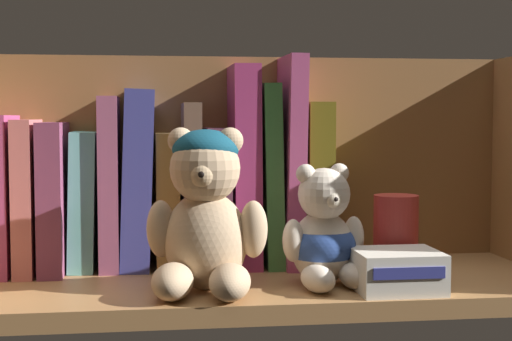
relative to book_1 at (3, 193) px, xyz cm
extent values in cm
cube|color=#9E7042|center=(27.05, -8.83, -9.89)|extent=(66.88, 24.09, 2.00)
cube|color=brown|center=(27.05, 3.82, 2.58)|extent=(69.28, 1.20, 26.94)
cube|color=#A53C6F|center=(0.00, 0.00, 0.00)|extent=(3.21, 14.01, 17.79)
cube|color=#C26666|center=(3.09, 0.00, -0.24)|extent=(2.15, 14.32, 17.29)
cube|color=#7A3757|center=(5.94, 0.00, -0.40)|extent=(2.68, 14.36, 16.98)
cube|color=#69C1B7|center=(9.15, 0.00, -0.95)|extent=(3.33, 9.21, 15.95)
cube|color=#984F72|center=(12.12, 0.00, 1.06)|extent=(2.21, 10.24, 19.90)
cube|color=#3D4195|center=(15.33, 0.00, 1.46)|extent=(4.11, 10.01, 20.80)
cube|color=#B68842|center=(18.77, 0.00, -1.04)|extent=(2.67, 9.28, 15.69)
cube|color=brown|center=(21.54, 0.00, 0.71)|extent=(2.01, 11.32, 19.20)
cube|color=#603348|center=(24.41, 0.00, -0.74)|extent=(3.09, 13.06, 16.33)
cube|color=#9F3166|center=(27.79, 0.00, 2.90)|extent=(3.26, 11.19, 23.60)
cube|color=#3D7B3C|center=(30.76, 0.00, 1.82)|extent=(2.53, 11.22, 21.46)
cube|color=#AE4678|center=(33.22, 0.00, 3.45)|extent=(2.42, 13.20, 24.71)
cube|color=brown|center=(36.16, 0.00, 0.77)|extent=(2.97, 11.92, 19.31)
ellipsoid|color=tan|center=(22.34, -13.25, -3.86)|extent=(8.54, 7.84, 10.05)
sphere|color=tan|center=(22.26, -13.74, 3.53)|extent=(7.15, 7.15, 7.15)
sphere|color=tan|center=(19.88, -12.82, 6.32)|extent=(2.68, 2.68, 2.68)
sphere|color=tan|center=(24.81, -13.67, 6.32)|extent=(2.68, 2.68, 2.68)
sphere|color=tan|center=(21.83, -16.24, 3.10)|extent=(2.68, 2.68, 2.68)
sphere|color=black|center=(21.67, -17.16, 3.17)|extent=(0.94, 0.94, 0.94)
ellipsoid|color=tan|center=(18.81, -17.48, -7.10)|extent=(5.10, 7.28, 3.57)
ellipsoid|color=tan|center=(24.26, -18.42, -7.10)|extent=(5.10, 7.28, 3.57)
ellipsoid|color=tan|center=(17.80, -12.98, -2.61)|extent=(3.35, 3.35, 5.81)
ellipsoid|color=tan|center=(26.72, -14.51, -2.61)|extent=(3.35, 3.35, 5.81)
ellipsoid|color=navy|center=(22.34, -13.25, 5.49)|extent=(6.79, 6.79, 3.93)
ellipsoid|color=beige|center=(34.70, -12.18, -5.03)|extent=(6.56, 6.02, 7.72)
sphere|color=beige|center=(34.77, -12.56, 0.65)|extent=(5.49, 5.49, 5.49)
sphere|color=beige|center=(32.81, -12.57, 2.79)|extent=(2.06, 2.06, 2.06)
sphere|color=beige|center=(36.58, -11.79, 2.79)|extent=(2.06, 2.06, 2.06)
sphere|color=beige|center=(35.17, -14.46, 0.32)|extent=(2.06, 2.06, 2.06)
sphere|color=black|center=(35.31, -15.17, 0.38)|extent=(0.72, 0.72, 0.72)
ellipsoid|color=beige|center=(33.36, -16.20, -7.52)|extent=(4.07, 5.67, 2.75)
ellipsoid|color=beige|center=(37.52, -15.34, -7.52)|extent=(4.07, 5.67, 2.75)
ellipsoid|color=beige|center=(31.37, -13.26, -4.06)|extent=(2.64, 2.64, 4.46)
ellipsoid|color=beige|center=(38.18, -11.85, -4.06)|extent=(2.64, 2.64, 4.46)
ellipsoid|color=#2D4B98|center=(34.70, -12.18, -4.83)|extent=(7.10, 6.56, 5.40)
cylinder|color=#C63833|center=(43.62, -9.41, -4.39)|extent=(4.95, 4.95, 9.00)
cube|color=silver|center=(41.42, -16.64, -6.83)|extent=(8.45, 7.47, 4.11)
cube|color=#33388C|center=(41.42, -20.45, -6.32)|extent=(7.18, 0.16, 1.15)
camera|label=1|loc=(16.76, -91.36, 8.64)|focal=54.37mm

